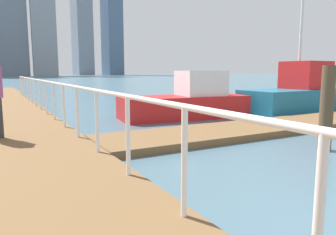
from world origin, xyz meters
TOP-DOWN VIEW (x-y plane):
  - ground_plane at (0.00, 20.00)m, footprint 300.00×300.00m
  - floating_dock at (2.73, 6.96)m, footprint 12.47×2.00m
  - boardwalk_railing at (-3.15, 7.39)m, footprint 0.06×26.71m
  - dock_piling_2 at (1.82, 4.50)m, footprint 0.29×0.29m
  - moored_boat_0 at (1.87, 10.34)m, footprint 5.01×2.35m
  - moored_boat_2 at (7.15, 9.54)m, footprint 5.52×2.22m
  - skyline_tower_3 at (1.33, 128.10)m, footprint 13.77×7.28m
  - skyline_tower_4 at (13.55, 127.58)m, footprint 9.05×10.25m

SIDE VIEW (x-z plane):
  - ground_plane at x=0.00m, z-range 0.00..0.00m
  - floating_dock at x=2.73m, z-range 0.00..0.18m
  - moored_boat_0 at x=1.87m, z-range -0.26..1.52m
  - moored_boat_2 at x=7.15m, z-range -2.44..3.98m
  - dock_piling_2 at x=1.82m, z-range 0.00..1.90m
  - boardwalk_railing at x=-3.15m, z-range 0.68..1.76m
  - skyline_tower_3 at x=1.33m, z-range 0.00..42.30m
  - skyline_tower_4 at x=13.55m, z-range 0.00..52.24m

